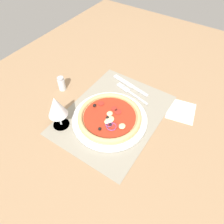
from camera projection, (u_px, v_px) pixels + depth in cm
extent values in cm
cube|color=#9E7A56|center=(113.00, 116.00, 86.86)|extent=(190.00, 140.00, 2.40)
cube|color=gray|center=(113.00, 114.00, 85.80)|extent=(47.09, 35.49, 0.40)
cylinder|color=white|center=(110.00, 119.00, 83.10)|extent=(29.59, 29.59, 1.12)
cylinder|color=tan|center=(110.00, 117.00, 82.30)|extent=(24.98, 24.98, 1.00)
torus|color=tan|center=(110.00, 116.00, 81.65)|extent=(24.78, 24.78, 1.80)
cylinder|color=#A82D19|center=(110.00, 116.00, 81.81)|extent=(20.49, 20.49, 0.30)
ellipsoid|color=beige|center=(122.00, 126.00, 77.98)|extent=(2.77, 2.49, 0.83)
ellipsoid|color=beige|center=(110.00, 114.00, 82.03)|extent=(2.58, 2.32, 0.77)
ellipsoid|color=beige|center=(110.00, 119.00, 80.01)|extent=(3.54, 3.18, 1.06)
ellipsoid|color=beige|center=(107.00, 122.00, 79.46)|extent=(2.41, 2.17, 0.72)
sphere|color=black|center=(110.00, 125.00, 78.23)|extent=(1.08, 1.08, 1.08)
sphere|color=black|center=(94.00, 105.00, 84.53)|extent=(1.27, 1.27, 1.27)
sphere|color=black|center=(108.00, 118.00, 80.22)|extent=(1.36, 1.36, 1.36)
sphere|color=black|center=(100.00, 129.00, 76.93)|extent=(1.13, 1.13, 1.13)
torus|color=#8E3D75|center=(109.00, 124.00, 78.88)|extent=(3.03, 3.01, 0.85)
torus|color=#8E3D75|center=(111.00, 126.00, 78.05)|extent=(3.97, 3.97, 0.91)
cylinder|color=#A3281E|center=(101.00, 104.00, 85.73)|extent=(2.57, 2.57, 0.30)
cylinder|color=#A3281E|center=(118.00, 112.00, 82.89)|extent=(2.84, 2.84, 0.30)
cylinder|color=#A3281E|center=(114.00, 126.00, 78.39)|extent=(3.08, 3.08, 0.30)
cylinder|color=#A3281E|center=(115.00, 109.00, 84.01)|extent=(2.45, 2.45, 0.30)
cube|color=silver|center=(138.00, 98.00, 91.46)|extent=(3.49, 11.06, 0.44)
cube|color=silver|center=(127.00, 90.00, 94.75)|extent=(2.73, 2.97, 0.44)
cube|color=silver|center=(123.00, 85.00, 96.80)|extent=(1.32, 4.27, 0.44)
cube|color=silver|center=(122.00, 86.00, 96.53)|extent=(1.32, 4.27, 0.44)
cube|color=silver|center=(121.00, 86.00, 96.26)|extent=(1.32, 4.27, 0.44)
cube|color=silver|center=(120.00, 87.00, 95.99)|extent=(1.32, 4.27, 0.44)
cube|color=silver|center=(140.00, 91.00, 93.95)|extent=(2.89, 8.49, 0.62)
cube|color=silver|center=(124.00, 81.00, 98.63)|extent=(4.19, 11.77, 0.44)
cylinder|color=silver|center=(61.00, 124.00, 82.35)|extent=(6.40, 6.40, 0.40)
cylinder|color=silver|center=(60.00, 119.00, 79.94)|extent=(0.80, 0.80, 6.00)
cone|color=silver|center=(56.00, 106.00, 74.47)|extent=(7.20, 7.20, 8.50)
cone|color=red|center=(57.00, 109.00, 75.58)|extent=(4.35, 4.35, 4.77)
cube|color=silver|center=(181.00, 111.00, 87.01)|extent=(14.15, 13.20, 0.36)
cylinder|color=silver|center=(62.00, 84.00, 94.07)|extent=(3.20, 3.20, 5.50)
cylinder|color=#ADADB2|center=(61.00, 78.00, 91.54)|extent=(2.88, 2.88, 1.20)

